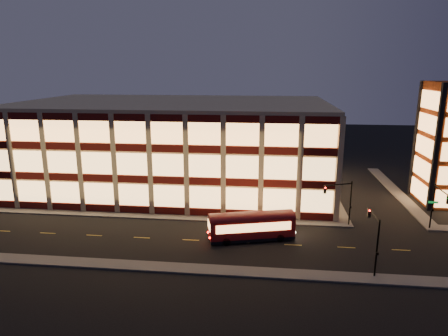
# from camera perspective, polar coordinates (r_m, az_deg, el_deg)

# --- Properties ---
(ground) EXTENTS (200.00, 200.00, 0.00)m
(ground) POSITION_cam_1_polar(r_m,az_deg,el_deg) (54.53, -7.70, -7.39)
(ground) COLOR black
(ground) RESTS_ON ground
(sidewalk_office_south) EXTENTS (54.00, 2.00, 0.15)m
(sidewalk_office_south) POSITION_cam_1_polar(r_m,az_deg,el_deg) (56.18, -10.44, -6.77)
(sidewalk_office_south) COLOR #514F4C
(sidewalk_office_south) RESTS_ON ground
(sidewalk_office_east) EXTENTS (2.00, 30.00, 0.15)m
(sidewalk_office_east) POSITION_cam_1_polar(r_m,az_deg,el_deg) (69.77, 14.57, -2.85)
(sidewalk_office_east) COLOR #514F4C
(sidewalk_office_east) RESTS_ON ground
(sidewalk_tower_west) EXTENTS (2.00, 30.00, 0.15)m
(sidewalk_tower_west) POSITION_cam_1_polar(r_m,az_deg,el_deg) (72.19, 23.25, -3.00)
(sidewalk_tower_west) COLOR #514F4C
(sidewalk_tower_west) RESTS_ON ground
(sidewalk_near) EXTENTS (100.00, 2.00, 0.15)m
(sidewalk_near) POSITION_cam_1_polar(r_m,az_deg,el_deg) (43.15, -11.98, -13.50)
(sidewalk_near) COLOR #514F4C
(sidewalk_near) RESTS_ON ground
(office_building) EXTENTS (50.45, 30.45, 14.50)m
(office_building) POSITION_cam_1_polar(r_m,az_deg,el_deg) (69.08, -6.86, 3.46)
(office_building) COLOR tan
(office_building) RESTS_ON ground
(traffic_signal_far) EXTENTS (3.79, 1.87, 6.00)m
(traffic_signal_far) POSITION_cam_1_polar(r_m,az_deg,el_deg) (52.66, 16.42, -3.89)
(traffic_signal_far) COLOR black
(traffic_signal_far) RESTS_ON ground
(traffic_signal_right) EXTENTS (1.20, 4.37, 6.00)m
(traffic_signal_right) POSITION_cam_1_polar(r_m,az_deg,el_deg) (55.02, 28.25, -4.27)
(traffic_signal_right) COLOR black
(traffic_signal_right) RESTS_ON ground
(traffic_signal_near) EXTENTS (0.32, 4.45, 6.00)m
(traffic_signal_near) POSITION_cam_1_polar(r_m,az_deg,el_deg) (42.57, 20.67, -8.52)
(traffic_signal_near) COLOR black
(traffic_signal_near) RESTS_ON ground
(trolley_bus) EXTENTS (10.37, 5.12, 3.41)m
(trolley_bus) POSITION_cam_1_polar(r_m,az_deg,el_deg) (47.69, 3.95, -8.06)
(trolley_bus) COLOR maroon
(trolley_bus) RESTS_ON ground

